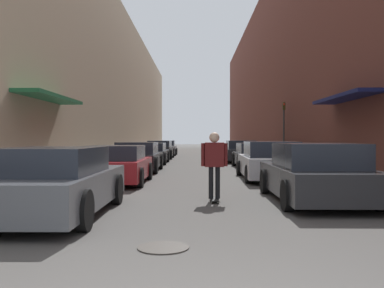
{
  "coord_description": "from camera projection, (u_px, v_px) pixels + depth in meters",
  "views": [
    {
      "loc": [
        -0.07,
        -3.24,
        1.49
      ],
      "look_at": [
        -0.19,
        10.76,
        1.29
      ],
      "focal_mm": 40.0,
      "sensor_mm": 36.0,
      "label": 1
    }
  ],
  "objects": [
    {
      "name": "building_row_left",
      "position": [
        108.0,
        88.0,
        36.49
      ],
      "size": [
        4.9,
        66.53,
        11.57
      ],
      "color": "tan",
      "rests_on": "ground"
    },
    {
      "name": "traffic_light",
      "position": [
        284.0,
        125.0,
        25.5
      ],
      "size": [
        0.16,
        0.22,
        3.5
      ],
      "color": "#2D2D2D",
      "rests_on": "curb_strip_right"
    },
    {
      "name": "parked_car_right_0",
      "position": [
        315.0,
        174.0,
        9.99
      ],
      "size": [
        2.07,
        4.55,
        1.37
      ],
      "color": "#232326",
      "rests_on": "ground"
    },
    {
      "name": "curb_strip_right",
      "position": [
        251.0,
        155.0,
        36.48
      ],
      "size": [
        1.8,
        66.53,
        0.12
      ],
      "color": "gray",
      "rests_on": "ground"
    },
    {
      "name": "parked_car_right_2",
      "position": [
        253.0,
        156.0,
        21.22
      ],
      "size": [
        1.85,
        4.65,
        1.24
      ],
      "color": "black",
      "rests_on": "ground"
    },
    {
      "name": "parked_car_left_0",
      "position": [
        56.0,
        183.0,
        8.14
      ],
      "size": [
        1.97,
        4.58,
        1.31
      ],
      "color": "#515459",
      "rests_on": "ground"
    },
    {
      "name": "parked_car_left_3",
      "position": [
        150.0,
        153.0,
        25.01
      ],
      "size": [
        2.03,
        4.66,
        1.21
      ],
      "color": "black",
      "rests_on": "ground"
    },
    {
      "name": "parked_car_left_5",
      "position": [
        165.0,
        148.0,
        37.01
      ],
      "size": [
        2.03,
        4.21,
        1.28
      ],
      "color": "#515459",
      "rests_on": "ground"
    },
    {
      "name": "skateboarder",
      "position": [
        214.0,
        159.0,
        9.96
      ],
      "size": [
        0.62,
        0.78,
        1.62
      ],
      "color": "black",
      "rests_on": "ground"
    },
    {
      "name": "parked_car_left_1",
      "position": [
        116.0,
        165.0,
        14.0
      ],
      "size": [
        2.05,
        4.1,
        1.25
      ],
      "color": "maroon",
      "rests_on": "ground"
    },
    {
      "name": "manhole_cover",
      "position": [
        163.0,
        247.0,
        5.77
      ],
      "size": [
        0.7,
        0.7,
        0.02
      ],
      "color": "#332D28",
      "rests_on": "ground"
    },
    {
      "name": "curb_strip_left",
      "position": [
        142.0,
        155.0,
        36.55
      ],
      "size": [
        1.8,
        66.53,
        0.12
      ],
      "color": "gray",
      "rests_on": "ground"
    },
    {
      "name": "parked_car_left_4",
      "position": [
        160.0,
        150.0,
        31.09
      ],
      "size": [
        1.88,
        4.65,
        1.3
      ],
      "color": "#232326",
      "rests_on": "ground"
    },
    {
      "name": "parked_car_right_3",
      "position": [
        241.0,
        152.0,
        26.46
      ],
      "size": [
        2.07,
        4.27,
        1.34
      ],
      "color": "#232326",
      "rests_on": "ground"
    },
    {
      "name": "parked_car_right_1",
      "position": [
        270.0,
        161.0,
        15.43
      ],
      "size": [
        2.08,
        4.77,
        1.37
      ],
      "color": "#B7B7BC",
      "rests_on": "ground"
    },
    {
      "name": "building_row_right",
      "position": [
        285.0,
        75.0,
        36.36
      ],
      "size": [
        4.9,
        66.53,
        13.74
      ],
      "color": "brown",
      "rests_on": "ground"
    },
    {
      "name": "parked_car_left_2",
      "position": [
        138.0,
        157.0,
        19.05
      ],
      "size": [
        1.98,
        4.38,
        1.31
      ],
      "color": "black",
      "rests_on": "ground"
    },
    {
      "name": "ground",
      "position": [
        197.0,
        159.0,
        29.86
      ],
      "size": [
        146.37,
        146.37,
        0.0
      ],
      "primitive_type": "plane",
      "color": "#4C4947"
    }
  ]
}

